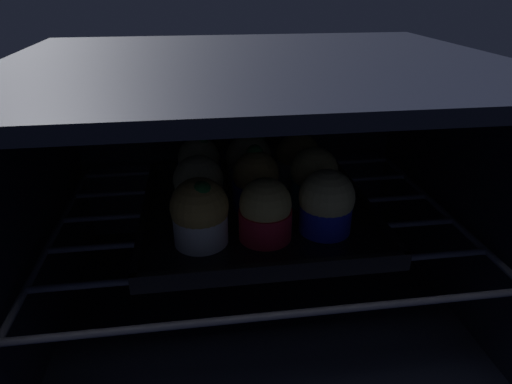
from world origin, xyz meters
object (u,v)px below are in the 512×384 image
Objects in this scene: muffin_row0_col0 at (200,213)px; muffin_row2_col2 at (298,160)px; muffin_row0_col1 at (262,212)px; muffin_row1_col0 at (199,186)px; baking_tray at (256,210)px; muffin_row1_col1 at (258,181)px; muffin_row1_col2 at (314,178)px; muffin_row2_col0 at (199,165)px; muffin_row0_col2 at (326,203)px; muffin_row2_col1 at (251,161)px.

muffin_row0_col0 is 1.08× the size of muffin_row2_col2.
muffin_row0_col1 is (7.42, -0.02, -0.38)cm from muffin_row0_col0.
muffin_row2_col2 is at bearing 26.12° from muffin_row1_col0.
muffin_row1_col1 is (0.36, 0.11, 4.37)cm from baking_tray.
muffin_row1_col0 is 0.90× the size of muffin_row1_col1.
muffin_row1_col2 reaches higher than muffin_row2_col0.
muffin_row2_col2 is at bearing 90.51° from muffin_row0_col2.
muffin_row1_col2 is at bearing 26.59° from muffin_row0_col0.
muffin_row0_col0 and muffin_row1_col2 have the same top height.
muffin_row1_col0 is 7.65cm from muffin_row2_col0.
baking_tray is 12.04cm from muffin_row0_col0.
muffin_row2_col1 is at bearing 43.80° from muffin_row1_col0.
muffin_row0_col1 is at bearing -94.99° from muffin_row1_col1.
muffin_row2_col0 is at bearing -178.67° from muffin_row2_col1.
muffin_row1_col0 is at bearing 153.89° from muffin_row0_col2.
muffin_row0_col2 is 0.93× the size of muffin_row1_col1.
muffin_row2_col2 is at bearing 93.43° from muffin_row1_col2.
muffin_row0_col1 is 0.97× the size of muffin_row2_col0.
muffin_row0_col2 is at bearing -64.67° from muffin_row2_col1.
muffin_row2_col1 is at bearing 87.28° from muffin_row0_col1.
muffin_row0_col0 is at bearing -134.99° from muffin_row1_col1.
muffin_row2_col0 reaches higher than muffin_row0_col1.
muffin_row2_col0 reaches higher than baking_tray.
baking_tray is at bearing -92.92° from muffin_row2_col1.
muffin_row0_col2 reaches higher than muffin_row0_col1.
muffin_row0_col2 reaches higher than muffin_row2_col0.
baking_tray is at bearing 136.10° from muffin_row0_col2.
muffin_row1_col2 is at bearing -1.03° from muffin_row1_col0.
muffin_row0_col2 is at bearing -89.49° from muffin_row2_col2.
muffin_row0_col1 is 8.20cm from muffin_row1_col1.
muffin_row2_col1 is (8.17, 7.83, -0.01)cm from muffin_row1_col0.
muffin_row1_col0 is 11.32cm from muffin_row2_col1.
muffin_row1_col0 is 0.96× the size of muffin_row2_col1.
muffin_row0_col2 reaches higher than baking_tray.
muffin_row2_col2 is (7.21, 7.58, -0.32)cm from muffin_row1_col1.
muffin_row2_col0 reaches higher than muffin_row2_col2.
muffin_row1_col1 reaches higher than muffin_row2_col2.
baking_tray is at bearing -46.02° from muffin_row2_col0.
baking_tray is 3.81× the size of muffin_row0_col2.
muffin_row2_col0 is (-7.19, 15.87, -0.03)cm from muffin_row0_col1.
baking_tray is 11.52cm from muffin_row2_col2.
muffin_row2_col0 is 1.04× the size of muffin_row2_col2.
muffin_row0_col0 is 11.51cm from muffin_row1_col1.
muffin_row0_col0 is 1.07× the size of muffin_row0_col1.
muffin_row2_col1 reaches higher than muffin_row2_col2.
muffin_row2_col0 is at bearing 153.01° from muffin_row1_col2.
muffin_row0_col1 is at bearing -65.63° from muffin_row2_col0.
muffin_row1_col1 is 7.90cm from muffin_row2_col1.
muffin_row1_col2 is (0.33, 7.30, 0.11)cm from muffin_row0_col2.
muffin_row0_col1 is at bearing -47.99° from muffin_row1_col0.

